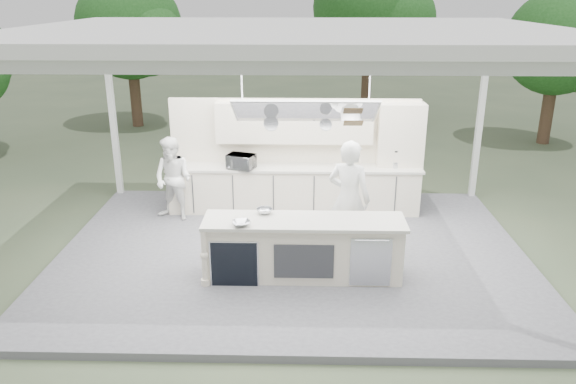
{
  "coord_description": "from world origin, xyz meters",
  "views": [
    {
      "loc": [
        0.16,
        -8.83,
        4.35
      ],
      "look_at": [
        -0.08,
        0.4,
        1.05
      ],
      "focal_mm": 35.0,
      "sensor_mm": 36.0,
      "label": 1
    }
  ],
  "objects_px": {
    "back_counter": "(294,188)",
    "sous_chef": "(173,179)",
    "head_chef": "(349,199)",
    "demo_island": "(302,248)"
  },
  "relations": [
    {
      "from": "back_counter",
      "to": "sous_chef",
      "type": "xyz_separation_m",
      "value": [
        -2.33,
        -0.5,
        0.34
      ]
    },
    {
      "from": "head_chef",
      "to": "demo_island",
      "type": "bearing_deg",
      "value": 71.27
    },
    {
      "from": "head_chef",
      "to": "sous_chef",
      "type": "height_order",
      "value": "head_chef"
    },
    {
      "from": "back_counter",
      "to": "head_chef",
      "type": "height_order",
      "value": "head_chef"
    },
    {
      "from": "demo_island",
      "to": "head_chef",
      "type": "distance_m",
      "value": 1.24
    },
    {
      "from": "back_counter",
      "to": "head_chef",
      "type": "bearing_deg",
      "value": -64.7
    },
    {
      "from": "demo_island",
      "to": "sous_chef",
      "type": "distance_m",
      "value": 3.43
    },
    {
      "from": "back_counter",
      "to": "sous_chef",
      "type": "relative_size",
      "value": 3.1
    },
    {
      "from": "demo_island",
      "to": "sous_chef",
      "type": "bearing_deg",
      "value": 137.28
    },
    {
      "from": "demo_island",
      "to": "head_chef",
      "type": "height_order",
      "value": "head_chef"
    }
  ]
}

